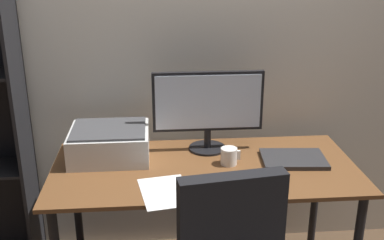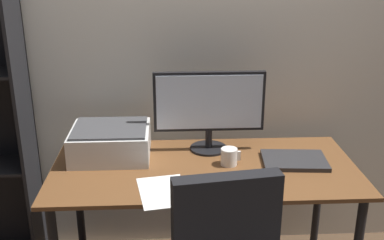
% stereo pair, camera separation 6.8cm
% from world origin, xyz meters
% --- Properties ---
extents(back_wall, '(6.40, 0.10, 2.60)m').
position_xyz_m(back_wall, '(0.00, 0.52, 1.30)').
color(back_wall, silver).
rests_on(back_wall, ground).
extents(desk, '(1.52, 0.71, 0.74)m').
position_xyz_m(desk, '(0.00, 0.00, 0.65)').
color(desk, brown).
rests_on(desk, ground).
extents(monitor, '(0.58, 0.20, 0.43)m').
position_xyz_m(monitor, '(0.04, 0.21, 0.99)').
color(monitor, black).
rests_on(monitor, desk).
extents(keyboard, '(0.29, 0.11, 0.02)m').
position_xyz_m(keyboard, '(0.04, -0.20, 0.75)').
color(keyboard, silver).
rests_on(keyboard, desk).
extents(mouse, '(0.08, 0.11, 0.03)m').
position_xyz_m(mouse, '(0.29, -0.17, 0.76)').
color(mouse, black).
rests_on(mouse, desk).
extents(coffee_mug, '(0.10, 0.08, 0.09)m').
position_xyz_m(coffee_mug, '(0.13, 0.02, 0.78)').
color(coffee_mug, white).
rests_on(coffee_mug, desk).
extents(laptop, '(0.34, 0.25, 0.02)m').
position_xyz_m(laptop, '(0.46, 0.03, 0.75)').
color(laptop, '#2D2D30').
rests_on(laptop, desk).
extents(printer, '(0.40, 0.34, 0.16)m').
position_xyz_m(printer, '(-0.48, 0.15, 0.82)').
color(printer, silver).
rests_on(printer, desk).
extents(paper_sheet, '(0.26, 0.33, 0.00)m').
position_xyz_m(paper_sheet, '(-0.20, -0.24, 0.74)').
color(paper_sheet, white).
rests_on(paper_sheet, desk).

